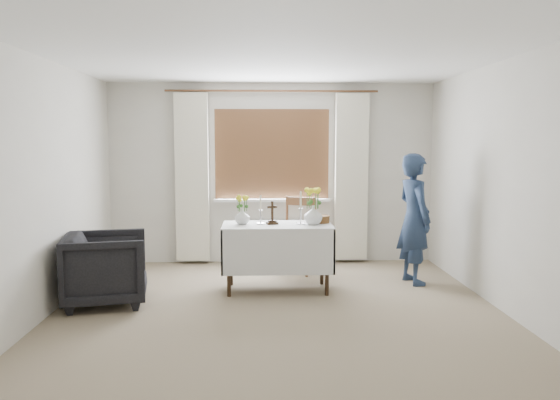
# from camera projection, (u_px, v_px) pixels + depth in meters

# --- Properties ---
(ground) EXTENTS (5.00, 5.00, 0.00)m
(ground) POSITION_uv_depth(u_px,v_px,m) (279.00, 318.00, 5.27)
(ground) COLOR gray
(ground) RESTS_ON ground
(altar_table) EXTENTS (1.24, 0.64, 0.76)m
(altar_table) POSITION_uv_depth(u_px,v_px,m) (277.00, 257.00, 6.22)
(altar_table) COLOR white
(altar_table) RESTS_ON ground
(wooden_chair) EXTENTS (0.58, 0.58, 0.97)m
(wooden_chair) POSITION_uv_depth(u_px,v_px,m) (297.00, 235.00, 7.06)
(wooden_chair) COLOR brown
(wooden_chair) RESTS_ON ground
(armchair) EXTENTS (0.97, 0.95, 0.76)m
(armchair) POSITION_uv_depth(u_px,v_px,m) (106.00, 268.00, 5.69)
(armchair) COLOR black
(armchair) RESTS_ON ground
(person) EXTENTS (0.49, 0.64, 1.56)m
(person) POSITION_uv_depth(u_px,v_px,m) (414.00, 219.00, 6.50)
(person) COLOR navy
(person) RESTS_ON ground
(radiator) EXTENTS (1.10, 0.10, 0.60)m
(radiator) POSITION_uv_depth(u_px,v_px,m) (272.00, 241.00, 7.64)
(radiator) COLOR white
(radiator) RESTS_ON ground
(wooden_cross) EXTENTS (0.14, 0.11, 0.26)m
(wooden_cross) POSITION_uv_depth(u_px,v_px,m) (272.00, 213.00, 6.18)
(wooden_cross) COLOR black
(wooden_cross) RESTS_ON altar_table
(candlestick_left) EXTENTS (0.10, 0.10, 0.33)m
(candlestick_left) POSITION_uv_depth(u_px,v_px,m) (261.00, 210.00, 6.19)
(candlestick_left) COLOR silver
(candlestick_left) RESTS_ON altar_table
(candlestick_right) EXTENTS (0.14, 0.14, 0.37)m
(candlestick_right) POSITION_uv_depth(u_px,v_px,m) (301.00, 208.00, 6.17)
(candlestick_right) COLOR silver
(candlestick_right) RESTS_ON altar_table
(flower_vase_left) EXTENTS (0.22, 0.22, 0.18)m
(flower_vase_left) POSITION_uv_depth(u_px,v_px,m) (242.00, 216.00, 6.18)
(flower_vase_left) COLOR silver
(flower_vase_left) RESTS_ON altar_table
(flower_vase_right) EXTENTS (0.25, 0.25, 0.22)m
(flower_vase_right) POSITION_uv_depth(u_px,v_px,m) (313.00, 215.00, 6.16)
(flower_vase_right) COLOR silver
(flower_vase_right) RESTS_ON altar_table
(wicker_basket) EXTENTS (0.29, 0.29, 0.08)m
(wicker_basket) POSITION_uv_depth(u_px,v_px,m) (320.00, 219.00, 6.31)
(wicker_basket) COLOR brown
(wicker_basket) RESTS_ON altar_table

